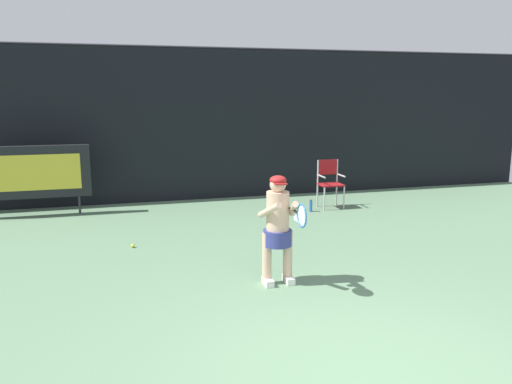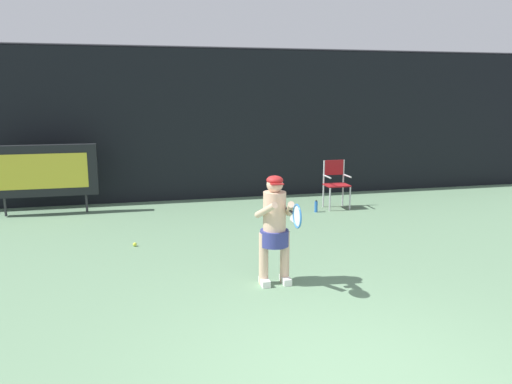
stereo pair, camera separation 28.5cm
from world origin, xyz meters
name	(u,v)px [view 1 (the left image)]	position (x,y,z in m)	size (l,w,h in m)	color
backdrop_screen	(206,125)	(0.00, 8.50, 1.81)	(18.00, 0.12, 3.66)	black
scoreboard	(36,172)	(-3.78, 7.66, 0.95)	(2.20, 0.21, 1.50)	black
umpire_chair	(330,181)	(2.53, 6.78, 0.62)	(0.52, 0.44, 1.08)	#B7B7BC
water_bottle	(311,206)	(1.95, 6.47, 0.12)	(0.07, 0.07, 0.27)	blue
tennis_player	(278,225)	(-0.08, 2.61, 0.83)	(0.54, 0.62, 1.50)	white
tennis_racket	(301,215)	(0.06, 2.11, 1.07)	(0.03, 0.60, 0.31)	black
tennis_ball_loose	(133,246)	(-1.95, 4.81, 0.03)	(0.07, 0.07, 0.07)	#CCDB3D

